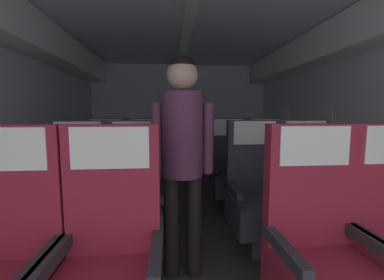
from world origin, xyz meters
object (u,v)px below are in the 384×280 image
object	(u,v)px
seat_a_left_aisle	(109,266)
seat_c_left_window	(106,175)
seat_b_left_aisle	(135,200)
seat_c_right_aisle	(267,171)
seat_b_left_window	(77,202)
seat_b_right_aisle	(308,195)
seat_b_right_window	(257,197)
seat_a_left_window	(0,273)
seat_c_left_aisle	(146,173)
flight_attendant	(183,145)
seat_c_right_window	(230,172)
seat_a_right_window	(321,257)

from	to	relation	value
seat_a_left_aisle	seat_c_left_window	xyz separation A→B (m)	(-0.46, 1.77, 0.00)
seat_b_left_aisle	seat_c_left_window	distance (m)	1.01
seat_b_left_aisle	seat_c_right_aisle	world-z (taller)	same
seat_b_left_window	seat_c_left_window	xyz separation A→B (m)	(-0.00, 0.90, 0.00)
seat_b_right_aisle	seat_c_right_aisle	bearing A→B (deg)	90.98
seat_a_left_aisle	seat_b_right_window	world-z (taller)	same
seat_a_left_window	seat_b_right_window	distance (m)	1.72
seat_c_left_aisle	flight_attendant	size ratio (longest dim) A/B	0.72
seat_b_left_window	seat_b_left_aisle	world-z (taller)	same
seat_c_left_aisle	seat_c_right_window	size ratio (longest dim) A/B	1.00
seat_a_right_window	flight_attendant	world-z (taller)	flight_attendant
seat_b_left_aisle	seat_b_right_window	world-z (taller)	same
seat_c_left_window	seat_a_left_window	bearing A→B (deg)	-90.29
seat_a_left_aisle	seat_b_right_aisle	size ratio (longest dim) A/B	1.00
seat_b_right_window	seat_c_right_aisle	bearing A→B (deg)	63.40
seat_b_left_window	seat_b_left_aisle	size ratio (longest dim) A/B	1.00
seat_a_left_window	seat_c_right_window	distance (m)	2.31
seat_c_left_window	seat_b_left_aisle	bearing A→B (deg)	-62.88
seat_a_right_window	seat_b_left_aisle	bearing A→B (deg)	138.85
seat_a_left_window	seat_b_left_aisle	size ratio (longest dim) A/B	1.00
seat_a_left_aisle	seat_b_left_aisle	world-z (taller)	same
seat_b_right_aisle	seat_c_left_window	world-z (taller)	same
seat_a_left_window	seat_a_right_window	size ratio (longest dim) A/B	1.00
seat_b_left_window	seat_c_left_aisle	world-z (taller)	same
seat_a_left_window	seat_b_left_aisle	bearing A→B (deg)	61.64
seat_a_left_aisle	seat_b_right_window	distance (m)	1.33
seat_a_left_window	seat_c_left_window	xyz separation A→B (m)	(0.01, 1.77, 0.00)
seat_a_right_window	seat_a_left_window	bearing A→B (deg)	179.51
seat_b_left_aisle	seat_b_right_window	bearing A→B (deg)	0.04
seat_b_left_aisle	seat_b_right_window	distance (m)	1.01
seat_c_left_aisle	flight_attendant	bearing A→B (deg)	-72.59
seat_c_left_aisle	flight_attendant	distance (m)	1.33
seat_a_left_window	seat_c_left_aisle	xyz separation A→B (m)	(0.47, 1.79, 0.00)
seat_c_left_aisle	seat_b_right_aisle	bearing A→B (deg)	-31.48
seat_a_left_aisle	seat_c_left_window	distance (m)	1.82
seat_b_right_window	seat_c_left_window	size ratio (longest dim) A/B	1.00
seat_c_left_aisle	seat_c_right_aisle	bearing A→B (deg)	-0.62
seat_c_right_window	flight_attendant	world-z (taller)	flight_attendant
seat_c_left_aisle	seat_b_right_window	bearing A→B (deg)	-42.23
seat_a_left_aisle	seat_a_right_window	distance (m)	1.01
seat_c_left_aisle	flight_attendant	xyz separation A→B (m)	(0.37, -1.18, 0.48)
seat_b_left_window	seat_b_right_aisle	world-z (taller)	same
seat_b_left_window	seat_c_right_aisle	world-z (taller)	same
seat_a_left_aisle	seat_b_left_window	world-z (taller)	same
seat_a_left_window	flight_attendant	distance (m)	1.14
seat_a_right_window	flight_attendant	size ratio (longest dim) A/B	0.72
seat_c_left_aisle	flight_attendant	world-z (taller)	flight_attendant
seat_b_left_window	seat_c_left_aisle	size ratio (longest dim) A/B	1.00
seat_a_left_window	seat_c_left_aisle	world-z (taller)	same
seat_b_left_aisle	seat_c_left_window	size ratio (longest dim) A/B	1.00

